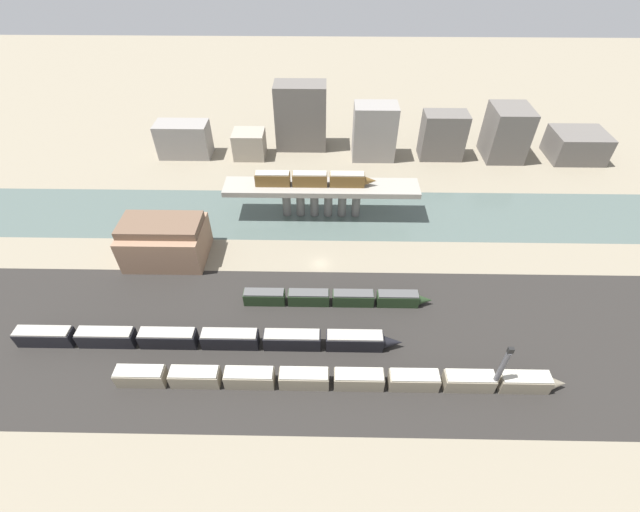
# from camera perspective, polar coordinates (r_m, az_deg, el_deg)

# --- Properties ---
(ground_plane) EXTENTS (400.00, 400.00, 0.00)m
(ground_plane) POSITION_cam_1_polar(r_m,az_deg,el_deg) (109.58, 0.01, -1.06)
(ground_plane) COLOR gray
(railbed_yard) EXTENTS (280.00, 42.00, 0.01)m
(railbed_yard) POSITION_cam_1_polar(r_m,az_deg,el_deg) (93.59, -0.24, -11.20)
(railbed_yard) COLOR #282623
(railbed_yard) RESTS_ON ground
(river_water) EXTENTS (320.00, 23.92, 0.01)m
(river_water) POSITION_cam_1_polar(r_m,az_deg,el_deg) (125.83, 0.17, 5.58)
(river_water) COLOR #4C5B56
(river_water) RESTS_ON ground
(bridge) EXTENTS (54.30, 8.32, 10.04)m
(bridge) POSITION_cam_1_polar(r_m,az_deg,el_deg) (121.32, 0.18, 8.54)
(bridge) COLOR gray
(bridge) RESTS_ON ground
(train_on_bridge) EXTENTS (33.36, 2.71, 3.91)m
(train_on_bridge) POSITION_cam_1_polar(r_m,az_deg,el_deg) (119.12, -0.87, 10.20)
(train_on_bridge) COLOR brown
(train_on_bridge) RESTS_ON bridge
(train_yard_near) EXTENTS (87.13, 3.10, 4.00)m
(train_yard_near) POSITION_cam_1_polar(r_m,az_deg,el_deg) (86.09, 2.34, -16.07)
(train_yard_near) COLOR gray
(train_yard_near) RESTS_ON ground
(train_yard_mid) EXTENTS (81.27, 3.04, 4.11)m
(train_yard_mid) POSITION_cam_1_polar(r_m,az_deg,el_deg) (94.45, -14.98, -10.60)
(train_yard_mid) COLOR black
(train_yard_mid) RESTS_ON ground
(train_yard_far) EXTENTS (43.49, 2.69, 3.64)m
(train_yard_far) POSITION_cam_1_polar(r_m,az_deg,el_deg) (99.03, 2.09, -5.61)
(train_yard_far) COLOR #23381E
(train_yard_far) RESTS_ON ground
(warehouse_building) EXTENTS (20.13, 13.88, 11.31)m
(warehouse_building) POSITION_cam_1_polar(r_m,az_deg,el_deg) (115.16, -19.98, 1.98)
(warehouse_building) COLOR #937056
(warehouse_building) RESTS_ON ground
(signal_tower) EXTENTS (1.00, 0.98, 13.82)m
(signal_tower) POSITION_cam_1_polar(r_m,az_deg,el_deg) (87.77, 22.88, -13.96)
(signal_tower) COLOR #4C4C51
(signal_tower) RESTS_ON ground
(city_block_far_left) EXTENTS (17.65, 8.61, 11.76)m
(city_block_far_left) POSITION_cam_1_polar(r_m,az_deg,el_deg) (159.75, -17.69, 14.59)
(city_block_far_left) COLOR gray
(city_block_far_left) RESTS_ON ground
(city_block_left) EXTENTS (10.62, 8.99, 9.05)m
(city_block_left) POSITION_cam_1_polar(r_m,az_deg,el_deg) (154.52, -9.40, 14.50)
(city_block_left) COLOR gray
(city_block_left) RESTS_ON ground
(city_block_center) EXTENTS (17.55, 9.52, 22.65)m
(city_block_center) POSITION_cam_1_polar(r_m,az_deg,el_deg) (156.19, -2.57, 18.10)
(city_block_center) COLOR #605B56
(city_block_center) RESTS_ON ground
(city_block_right) EXTENTS (14.28, 8.93, 18.69)m
(city_block_right) POSITION_cam_1_polar(r_m,az_deg,el_deg) (151.03, 7.27, 16.10)
(city_block_right) COLOR gray
(city_block_right) RESTS_ON ground
(city_block_far_right) EXTENTS (14.52, 8.25, 15.76)m
(city_block_far_right) POSITION_cam_1_polar(r_m,az_deg,el_deg) (156.44, 16.04, 15.18)
(city_block_far_right) COLOR #605B56
(city_block_far_right) RESTS_ON ground
(city_block_tall) EXTENTS (12.63, 13.64, 17.43)m
(city_block_tall) POSITION_cam_1_polar(r_m,az_deg,el_deg) (163.47, 23.58, 14.83)
(city_block_tall) COLOR #605B56
(city_block_tall) RESTS_ON ground
(city_block_low) EXTENTS (17.61, 13.83, 9.36)m
(city_block_low) POSITION_cam_1_polar(r_m,az_deg,el_deg) (175.42, 31.02, 12.55)
(city_block_low) COLOR #605B56
(city_block_low) RESTS_ON ground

